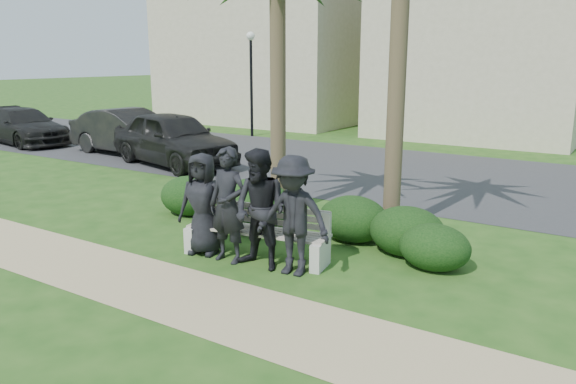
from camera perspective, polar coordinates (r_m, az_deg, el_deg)
name	(u,v)px	position (r m, az deg, el deg)	size (l,w,h in m)	color
ground	(259,258)	(9.38, -3.01, -6.67)	(160.00, 160.00, 0.00)	#224C15
footpath	(183,295)	(8.10, -10.61, -10.25)	(30.00, 1.60, 0.01)	tan
asphalt_street	(424,175)	(16.30, 13.68, 1.65)	(160.00, 8.00, 0.01)	#2D2D30
stucco_bldg_left	(273,50)	(30.44, -1.53, 14.25)	(10.40, 8.40, 7.30)	#BCB18D
stucco_bldg_right	(488,48)	(25.87, 19.63, 13.66)	(8.40, 8.40, 7.30)	#BCB18D
street_lamp	(251,65)	(23.81, -3.77, 12.73)	(0.36, 0.36, 4.29)	black
park_bench	(257,236)	(9.25, -3.17, -4.45)	(2.51, 0.96, 0.85)	#9F9486
man_a	(203,204)	(9.45, -8.64, -1.20)	(0.84, 0.55, 1.72)	black
man_b	(228,205)	(9.00, -6.13, -1.34)	(0.68, 0.45, 1.87)	black
man_c	(260,210)	(8.65, -2.82, -1.82)	(0.92, 0.72, 1.89)	black
man_d	(293,216)	(8.41, 0.54, -2.44)	(1.19, 0.68, 1.84)	black
hedge_a	(189,195)	(12.02, -10.03, -0.26)	(1.28, 1.06, 0.84)	black
hedge_b	(253,209)	(10.73, -3.58, -1.69)	(1.31, 1.08, 0.85)	black
hedge_c	(254,202)	(10.99, -3.47, -1.00)	(1.49, 1.23, 0.97)	black
hedge_d	(353,218)	(10.20, 6.64, -2.59)	(1.29, 1.07, 0.84)	black
hedge_e	(407,230)	(9.63, 12.03, -3.78)	(1.29, 1.07, 0.84)	black
hedge_f	(435,246)	(9.09, 14.69, -5.32)	(1.13, 0.93, 0.73)	black
car_a	(174,139)	(17.63, -11.55, 5.34)	(1.95, 4.84, 1.65)	black
car_b	(130,132)	(20.03, -15.79, 5.89)	(1.62, 4.65, 1.53)	black
car_c	(24,126)	(24.01, -25.24, 6.07)	(1.89, 4.66, 1.35)	black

